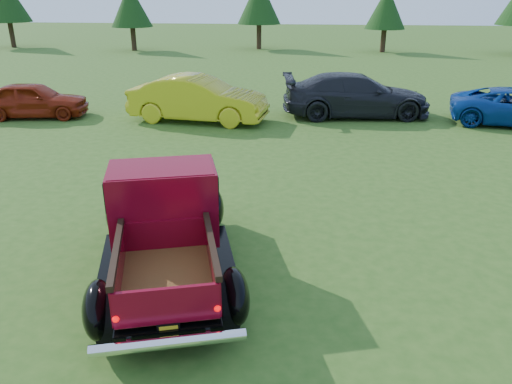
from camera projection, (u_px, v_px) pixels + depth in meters
name	position (u px, v px, depth m)	size (l,w,h in m)	color
ground	(240.00, 246.00, 8.75)	(120.00, 120.00, 0.00)	#2E5418
tree_west	(131.00, 5.00, 35.51)	(2.94, 2.94, 4.60)	#332114
tree_mid_left	(259.00, 1.00, 36.31)	(3.20, 3.20, 5.00)	#332114
tree_mid_right	(386.00, 8.00, 34.61)	(2.82, 2.82, 4.40)	#332114
pickup_truck	(165.00, 219.00, 7.90)	(3.15, 4.84, 1.69)	black
show_car_red	(33.00, 100.00, 17.34)	(1.46, 3.62, 1.23)	maroon
show_car_yellow	(198.00, 99.00, 16.78)	(1.61, 4.61, 1.52)	gold
show_car_grey	(356.00, 95.00, 17.47)	(2.08, 5.11, 1.48)	black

